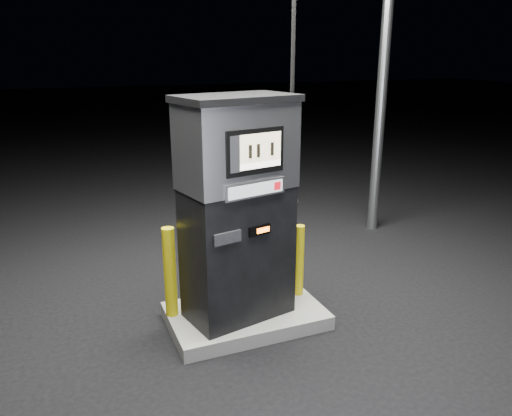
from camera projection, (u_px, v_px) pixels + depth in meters
name	position (u px, v px, depth m)	size (l,w,h in m)	color
ground	(245.00, 322.00, 5.32)	(80.00, 80.00, 0.00)	black
pump_island	(245.00, 316.00, 5.30)	(1.60, 1.00, 0.15)	slate
fuel_dispenser	(238.00, 208.00, 4.87)	(1.29, 0.87, 4.63)	black
bollard_left	(170.00, 272.00, 5.04)	(0.13, 0.13, 0.95)	#CBB80B
bollard_right	(299.00, 260.00, 5.51)	(0.11, 0.11, 0.81)	#CBB80B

